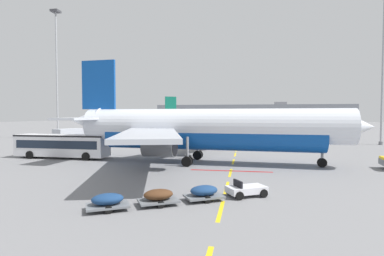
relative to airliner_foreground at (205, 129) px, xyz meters
The scene contains 9 objects.
apron_paint_markings 11.74m from the airliner_foreground, 73.48° to the left, with size 8.00×95.21×0.01m.
airliner_foreground is the anchor object (origin of this frame).
airliner_mid_left 80.73m from the airliner_foreground, 115.87° to the left, with size 32.78×30.61×12.46m.
apron_shuttle_bus 18.56m from the airliner_foreground, behind, with size 12.08×3.21×3.00m.
catering_truck 28.41m from the airliner_foreground, 150.93° to the left, with size 5.00×7.38×3.14m.
baggage_train 16.34m from the airliner_foreground, 87.69° to the right, with size 10.80×7.02×1.14m.
apron_light_mast_near 49.84m from the airliner_foreground, 142.29° to the left, with size 1.80×1.80×29.12m.
apron_light_mast_far 41.83m from the airliner_foreground, 42.49° to the left, with size 1.80×1.80×29.81m.
terminal_satellite 132.68m from the airliner_foreground, 86.58° to the left, with size 97.88×24.12×12.18m.
Camera 1 is at (19.37, -8.11, 5.53)m, focal length 28.71 mm.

